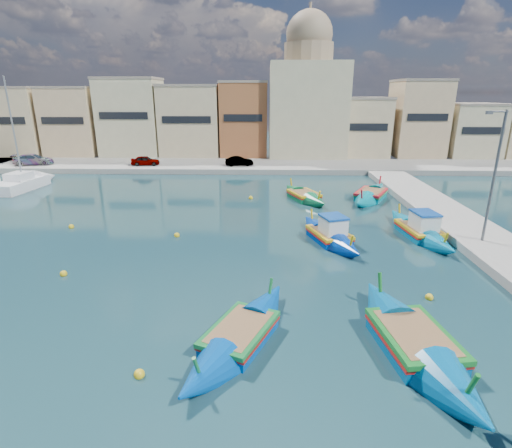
% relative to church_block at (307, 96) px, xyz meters
% --- Properties ---
extents(ground, '(160.00, 160.00, 0.00)m').
position_rel_church_block_xyz_m(ground, '(-10.00, -40.00, -8.41)').
color(ground, '#112C35').
rests_on(ground, ground).
extents(north_quay, '(80.00, 8.00, 0.60)m').
position_rel_church_block_xyz_m(north_quay, '(-10.00, -8.00, -8.11)').
color(north_quay, gray).
rests_on(north_quay, ground).
extents(north_townhouses, '(83.20, 7.87, 10.19)m').
position_rel_church_block_xyz_m(north_townhouses, '(-3.32, -0.64, -3.41)').
color(north_townhouses, tan).
rests_on(north_townhouses, ground).
extents(church_block, '(10.00, 10.00, 19.10)m').
position_rel_church_block_xyz_m(church_block, '(0.00, 0.00, 0.00)').
color(church_block, '#BEB58E').
rests_on(church_block, ground).
extents(quay_street_lamp, '(1.18, 0.16, 8.00)m').
position_rel_church_block_xyz_m(quay_street_lamp, '(7.44, -34.00, -4.07)').
color(quay_street_lamp, '#595B60').
rests_on(quay_street_lamp, ground).
extents(parked_cars, '(28.84, 2.79, 1.28)m').
position_rel_church_block_xyz_m(parked_cars, '(-24.60, -9.50, -7.21)').
color(parked_cars, '#4C1919').
rests_on(parked_cars, north_quay).
extents(luzzu_turquoise_cabin, '(2.90, 8.62, 2.72)m').
position_rel_church_block_xyz_m(luzzu_turquoise_cabin, '(4.54, -31.97, -8.08)').
color(luzzu_turquoise_cabin, '#0072A0').
rests_on(luzzu_turquoise_cabin, ground).
extents(luzzu_blue_cabin, '(4.10, 7.78, 2.68)m').
position_rel_church_block_xyz_m(luzzu_blue_cabin, '(-1.42, -33.01, -8.08)').
color(luzzu_blue_cabin, '#0035A9').
rests_on(luzzu_blue_cabin, ground).
extents(luzzu_cyan_mid, '(5.93, 8.69, 2.59)m').
position_rel_church_block_xyz_m(luzzu_cyan_mid, '(3.77, -22.41, -8.14)').
color(luzzu_cyan_mid, '#008598').
rests_on(luzzu_cyan_mid, ground).
extents(luzzu_green, '(4.54, 7.62, 2.35)m').
position_rel_church_block_xyz_m(luzzu_green, '(-2.12, -22.77, -8.16)').
color(luzzu_green, '#0A6D3D').
rests_on(luzzu_green, ground).
extents(luzzu_blue_south, '(4.90, 8.12, 2.33)m').
position_rel_church_block_xyz_m(luzzu_blue_south, '(-6.34, -43.84, -8.16)').
color(luzzu_blue_south, '#0049A8').
rests_on(luzzu_blue_south, ground).
extents(luzzu_cyan_south, '(3.44, 9.04, 2.74)m').
position_rel_church_block_xyz_m(luzzu_cyan_south, '(-0.06, -44.22, -8.12)').
color(luzzu_cyan_south, '#005C9B').
rests_on(luzzu_cyan_south, ground).
extents(yacht_north, '(3.15, 8.53, 11.14)m').
position_rel_church_block_xyz_m(yacht_north, '(-28.73, -18.09, -7.97)').
color(yacht_north, white).
rests_on(yacht_north, ground).
extents(mooring_buoys, '(21.18, 23.48, 0.36)m').
position_rel_church_block_xyz_m(mooring_buoys, '(-10.00, -35.13, -8.33)').
color(mooring_buoys, yellow).
rests_on(mooring_buoys, ground).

